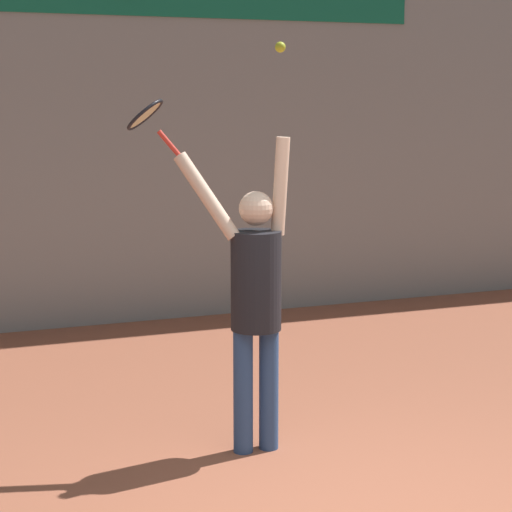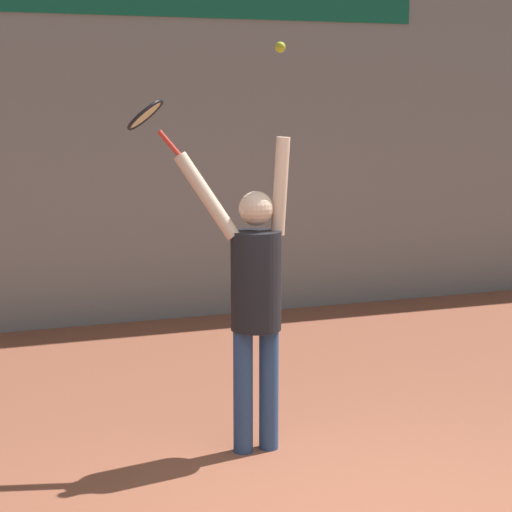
{
  "view_description": "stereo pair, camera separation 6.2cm",
  "coord_description": "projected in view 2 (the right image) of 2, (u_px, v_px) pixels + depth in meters",
  "views": [
    {
      "loc": [
        -2.27,
        -3.97,
        2.33
      ],
      "look_at": [
        -0.18,
        1.55,
        1.32
      ],
      "focal_mm": 65.0,
      "sensor_mm": 36.0,
      "label": 1
    },
    {
      "loc": [
        -2.22,
        -3.99,
        2.33
      ],
      "look_at": [
        -0.18,
        1.55,
        1.32
      ],
      "focal_mm": 65.0,
      "sensor_mm": 36.0,
      "label": 2
    }
  ],
  "objects": [
    {
      "name": "tennis_player",
      "position": [
        255.0,
        293.0,
        6.03
      ],
      "size": [
        0.73,
        0.46,
        2.09
      ],
      "color": "#2D4C7F",
      "rests_on": "ground_plane"
    },
    {
      "name": "back_wall",
      "position": [
        141.0,
        81.0,
        9.44
      ],
      "size": [
        18.0,
        0.1,
        5.0
      ],
      "color": "gray",
      "rests_on": "ground_plane"
    },
    {
      "name": "tennis_racket",
      "position": [
        147.0,
        117.0,
        5.95
      ],
      "size": [
        0.39,
        0.38,
        0.37
      ],
      "color": "red"
    },
    {
      "name": "tennis_ball",
      "position": [
        280.0,
        47.0,
        5.73
      ],
      "size": [
        0.07,
        0.07,
        0.07
      ],
      "color": "#CCDB2D"
    }
  ]
}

